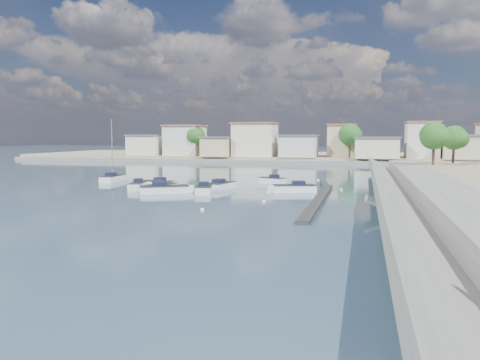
% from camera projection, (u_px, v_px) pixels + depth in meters
% --- Properties ---
extents(ground, '(400.00, 400.00, 0.00)m').
position_uv_depth(ground, '(293.00, 175.00, 77.12)').
color(ground, '#284250').
rests_on(ground, ground).
extents(seawall_walkway, '(5.00, 90.00, 1.80)m').
position_uv_depth(seawall_walkway, '(439.00, 192.00, 46.34)').
color(seawall_walkway, slate).
rests_on(seawall_walkway, ground).
extents(breakwater, '(2.00, 31.02, 0.35)m').
position_uv_depth(breakwater, '(321.00, 196.00, 49.06)').
color(breakwater, black).
rests_on(breakwater, ground).
extents(far_shore_land, '(160.00, 40.00, 1.40)m').
position_uv_depth(far_shore_land, '(321.00, 157.00, 127.09)').
color(far_shore_land, gray).
rests_on(far_shore_land, ground).
extents(far_shore_quay, '(160.00, 2.50, 0.80)m').
position_uv_depth(far_shore_quay, '(313.00, 162.00, 106.91)').
color(far_shore_quay, slate).
rests_on(far_shore_quay, ground).
extents(far_town, '(113.01, 12.80, 8.35)m').
position_uv_depth(far_town, '(362.00, 142.00, 109.45)').
color(far_town, beige).
rests_on(far_town, far_shore_land).
extents(shore_trees, '(74.56, 38.32, 7.92)m').
position_uv_depth(shore_trees, '(351.00, 137.00, 101.46)').
color(shore_trees, '#38281E').
rests_on(shore_trees, ground).
extents(motorboat_a, '(2.75, 4.92, 1.48)m').
position_uv_depth(motorboat_a, '(204.00, 189.00, 53.54)').
color(motorboat_a, white).
rests_on(motorboat_a, ground).
extents(motorboat_b, '(2.90, 5.27, 1.48)m').
position_uv_depth(motorboat_b, '(222.00, 186.00, 57.20)').
color(motorboat_b, white).
rests_on(motorboat_b, ground).
extents(motorboat_c, '(4.88, 2.07, 1.48)m').
position_uv_depth(motorboat_c, '(155.00, 184.00, 59.06)').
color(motorboat_c, white).
rests_on(motorboat_c, ground).
extents(motorboat_d, '(5.57, 3.43, 1.48)m').
position_uv_depth(motorboat_d, '(292.00, 189.00, 54.11)').
color(motorboat_d, white).
rests_on(motorboat_d, ground).
extents(motorboat_e, '(2.86, 4.71, 1.48)m').
position_uv_depth(motorboat_e, '(163.00, 187.00, 55.52)').
color(motorboat_e, white).
rests_on(motorboat_e, ground).
extents(motorboat_f, '(4.19, 2.96, 1.48)m').
position_uv_depth(motorboat_f, '(271.00, 181.00, 63.53)').
color(motorboat_f, white).
rests_on(motorboat_f, ground).
extents(motorboat_g, '(2.50, 4.55, 1.48)m').
position_uv_depth(motorboat_g, '(137.00, 186.00, 56.49)').
color(motorboat_g, white).
rests_on(motorboat_g, ground).
extents(motorboat_h, '(5.90, 4.54, 1.48)m').
position_uv_depth(motorboat_h, '(167.00, 190.00, 53.23)').
color(motorboat_h, white).
rests_on(motorboat_h, ground).
extents(sailboat, '(2.09, 5.70, 9.00)m').
position_uv_depth(sailboat, '(114.00, 178.00, 66.97)').
color(sailboat, white).
rests_on(sailboat, ground).
extents(mooring_buoys, '(15.05, 30.70, 0.37)m').
position_uv_depth(mooring_buoys, '(275.00, 191.00, 54.14)').
color(mooring_buoys, white).
rests_on(mooring_buoys, ground).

